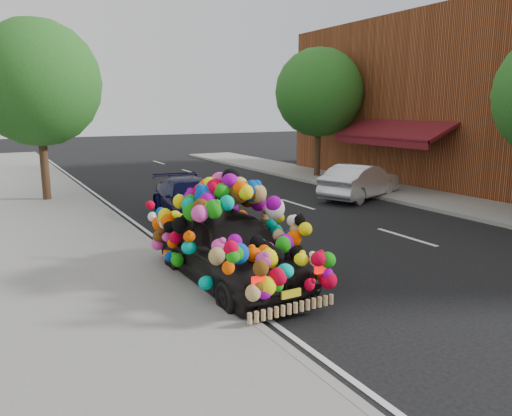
{
  "coord_description": "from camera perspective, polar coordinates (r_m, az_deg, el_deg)",
  "views": [
    {
      "loc": [
        -5.66,
        -8.9,
        3.23
      ],
      "look_at": [
        -0.58,
        0.33,
        1.11
      ],
      "focal_mm": 35.0,
      "sensor_mm": 36.0,
      "label": 1
    }
  ],
  "objects": [
    {
      "name": "footpath_far",
      "position": [
        18.54,
        20.19,
        0.85
      ],
      "size": [
        3.0,
        40.0,
        0.12
      ],
      "primitive_type": "cube",
      "color": "gray",
      "rests_on": "ground"
    },
    {
      "name": "kerb",
      "position": [
        10.01,
        -8.07,
        -7.15
      ],
      "size": [
        0.15,
        60.0,
        0.13
      ],
      "primitive_type": "cube",
      "color": "gray",
      "rests_on": "ground"
    },
    {
      "name": "ground",
      "position": [
        11.03,
        3.46,
        -5.65
      ],
      "size": [
        100.0,
        100.0,
        0.0
      ],
      "primitive_type": "plane",
      "color": "black",
      "rests_on": "ground"
    },
    {
      "name": "tree_near_sidewalk",
      "position": [
        18.51,
        -23.69,
        12.93
      ],
      "size": [
        4.2,
        4.2,
        6.13
      ],
      "color": "#332114",
      "rests_on": "ground"
    },
    {
      "name": "tree_far_b",
      "position": [
        23.33,
        7.19,
        12.95
      ],
      "size": [
        4.0,
        4.0,
        5.9
      ],
      "color": "#332114",
      "rests_on": "ground"
    },
    {
      "name": "lane_markings",
      "position": [
        13.24,
        16.78,
        -3.19
      ],
      "size": [
        6.0,
        50.0,
        0.01
      ],
      "primitive_type": null,
      "color": "silver",
      "rests_on": "ground"
    },
    {
      "name": "sidewalk",
      "position": [
        9.55,
        -19.2,
        -8.66
      ],
      "size": [
        4.0,
        60.0,
        0.12
      ],
      "primitive_type": "cube",
      "color": "gray",
      "rests_on": "ground"
    },
    {
      "name": "silver_hatchback",
      "position": [
        18.32,
        11.84,
        3.0
      ],
      "size": [
        4.04,
        2.65,
        1.26
      ],
      "primitive_type": "imported",
      "rotation": [
        0.0,
        0.0,
        1.95
      ],
      "color": "silver",
      "rests_on": "ground"
    },
    {
      "name": "navy_sedan",
      "position": [
        14.62,
        -7.49,
        0.92
      ],
      "size": [
        2.12,
        4.26,
        1.19
      ],
      "primitive_type": "imported",
      "rotation": [
        0.0,
        0.0,
        -0.11
      ],
      "color": "black",
      "rests_on": "ground"
    },
    {
      "name": "plush_art_car",
      "position": [
        9.18,
        -3.09,
        -2.44
      ],
      "size": [
        2.06,
        4.3,
        2.04
      ],
      "rotation": [
        0.0,
        0.0,
        0.02
      ],
      "color": "black",
      "rests_on": "ground"
    }
  ]
}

